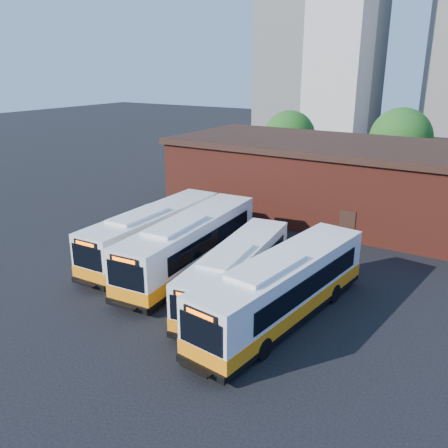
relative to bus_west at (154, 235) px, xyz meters
The scene contains 9 objects.
ground 8.56m from the bus_west, 30.36° to the right, with size 220.00×220.00×0.00m, color black.
bus_west is the anchor object (origin of this frame).
bus_midwest 3.49m from the bus_west, ahead, with size 3.73×13.55×3.65m.
bus_mideast 8.16m from the bus_west, 16.19° to the right, with size 3.82×11.74×3.15m.
bus_east 11.52m from the bus_west, 15.79° to the right, with size 4.25×13.35×3.59m.
transit_worker 11.81m from the bus_west, 44.14° to the right, with size 0.73×0.48×2.01m, color #121834.
depot_building 17.42m from the bus_west, 65.26° to the left, with size 28.60×12.60×6.40m.
tree_west 28.05m from the bus_west, 95.64° to the left, with size 6.00×6.00×7.65m.
tree_mid 31.35m from the bus_west, 72.71° to the left, with size 6.56×6.56×8.36m.
Camera 1 is at (12.80, -18.97, 12.54)m, focal length 38.00 mm.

